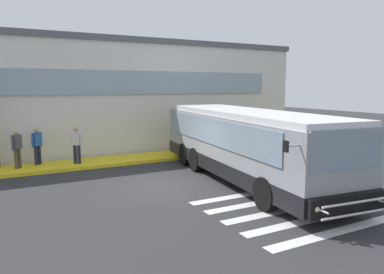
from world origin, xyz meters
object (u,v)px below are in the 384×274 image
at_px(bus_main_foreground, 244,146).
at_px(passenger_by_doorway, 37,144).
at_px(passenger_at_curb_edge, 77,142).
at_px(passenger_near_column, 17,147).

relative_size(bus_main_foreground, passenger_by_doorway, 6.60).
bearing_deg(passenger_at_curb_edge, passenger_near_column, 175.86).
xyz_separation_m(bus_main_foreground, passenger_near_column, (-7.70, 5.52, -0.25)).
height_order(passenger_by_doorway, passenger_at_curb_edge, same).
bearing_deg(bus_main_foreground, passenger_near_column, 144.36).
height_order(bus_main_foreground, passenger_near_column, bus_main_foreground).
distance_m(passenger_by_doorway, passenger_at_curb_edge, 1.71).
relative_size(bus_main_foreground, passenger_at_curb_edge, 6.60).
bearing_deg(passenger_near_column, passenger_by_doorway, 26.40).
xyz_separation_m(passenger_by_doorway, passenger_at_curb_edge, (1.60, -0.58, 0.03)).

